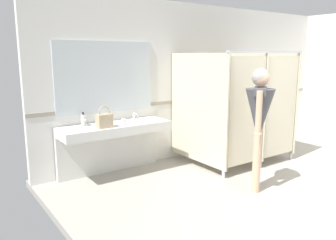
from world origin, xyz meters
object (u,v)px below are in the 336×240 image
person_standing (259,114)px  soap_dispenser (83,120)px  handbag (104,120)px  paper_cup (123,122)px

person_standing → soap_dispenser: (-1.82, 1.84, -0.17)m
handbag → paper_cup: size_ratio=3.44×
paper_cup → handbag: bearing=-178.6°
person_standing → handbag: person_standing is taller
handbag → soap_dispenser: (-0.20, 0.31, -0.02)m
handbag → paper_cup: 0.32m
person_standing → handbag: 2.23m
person_standing → paper_cup: (-1.30, 1.53, -0.21)m
person_standing → paper_cup: size_ratio=17.97×
soap_dispenser → person_standing: bearing=-45.4°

